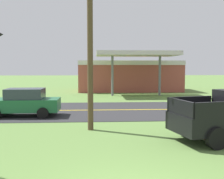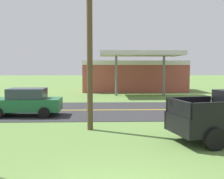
{
  "view_description": "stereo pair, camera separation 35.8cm",
  "coord_description": "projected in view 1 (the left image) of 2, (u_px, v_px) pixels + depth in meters",
  "views": [
    {
      "loc": [
        -0.82,
        -5.52,
        2.9
      ],
      "look_at": [
        0.0,
        8.0,
        1.8
      ],
      "focal_mm": 44.9,
      "sensor_mm": 36.0,
      "label": 1
    },
    {
      "loc": [
        -0.47,
        -5.54,
        2.9
      ],
      "look_at": [
        0.0,
        8.0,
        1.8
      ],
      "focal_mm": 44.9,
      "sensor_mm": 36.0,
      "label": 2
    }
  ],
  "objects": [
    {
      "name": "utility_pole",
      "position": [
        90.0,
        24.0,
        12.54
      ],
      "size": [
        1.69,
        0.26,
        9.05
      ],
      "color": "brown",
      "rests_on": "ground"
    },
    {
      "name": "road_asphalt",
      "position": [
        107.0,
        110.0,
        18.71
      ],
      "size": [
        140.0,
        8.0,
        0.02
      ],
      "primitive_type": "cube",
      "color": "#2B2B2D",
      "rests_on": "ground"
    },
    {
      "name": "car_green_near_lane",
      "position": [
        24.0,
        102.0,
        16.35
      ],
      "size": [
        4.2,
        2.0,
        1.64
      ],
      "color": "#1E6038",
      "rests_on": "ground"
    },
    {
      "name": "gas_station",
      "position": [
        129.0,
        75.0,
        33.76
      ],
      "size": [
        12.0,
        11.5,
        4.4
      ],
      "color": "#A84C42",
      "rests_on": "ground"
    },
    {
      "name": "road_centre_line",
      "position": [
        107.0,
        110.0,
        18.71
      ],
      "size": [
        126.0,
        0.2,
        0.01
      ],
      "primitive_type": "cube",
      "color": "gold",
      "rests_on": "road_asphalt"
    }
  ]
}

